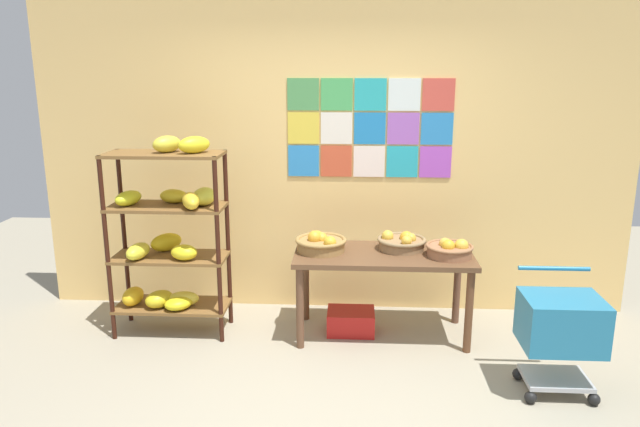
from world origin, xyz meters
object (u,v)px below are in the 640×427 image
(fruit_basket_back_left, at_px, (321,243))
(fruit_basket_left, at_px, (450,249))
(banana_shelf_unit, at_px, (169,234))
(fruit_basket_back_right, at_px, (402,242))
(produce_crate_under_table, at_px, (351,321))
(shopping_cart, at_px, (561,327))
(display_table, at_px, (383,264))

(fruit_basket_back_left, height_order, fruit_basket_left, fruit_basket_back_left)
(fruit_basket_back_left, bearing_deg, banana_shelf_unit, -177.49)
(fruit_basket_back_right, xyz_separation_m, produce_crate_under_table, (-0.40, -0.07, -0.67))
(banana_shelf_unit, xyz_separation_m, fruit_basket_back_left, (1.20, 0.05, -0.07))
(shopping_cart, bearing_deg, display_table, 130.68)
(produce_crate_under_table, bearing_deg, fruit_basket_left, -7.03)
(fruit_basket_back_right, xyz_separation_m, fruit_basket_back_left, (-0.65, -0.09, 0.00))
(display_table, height_order, fruit_basket_left, fruit_basket_left)
(display_table, bearing_deg, fruit_basket_back_right, 34.25)
(display_table, xyz_separation_m, shopping_cart, (1.13, -0.82, -0.13))
(shopping_cart, bearing_deg, fruit_basket_left, 115.90)
(fruit_basket_back_left, distance_m, produce_crate_under_table, 0.72)
(banana_shelf_unit, relative_size, shopping_cart, 1.99)
(fruit_basket_back_left, relative_size, shopping_cart, 0.51)
(fruit_basket_back_left, relative_size, fruit_basket_left, 1.12)
(banana_shelf_unit, distance_m, produce_crate_under_table, 1.63)
(fruit_basket_left, bearing_deg, fruit_basket_back_right, 155.08)
(banana_shelf_unit, height_order, fruit_basket_left, banana_shelf_unit)
(display_table, xyz_separation_m, produce_crate_under_table, (-0.25, 0.03, -0.51))
(fruit_basket_left, bearing_deg, shopping_cart, -50.84)
(fruit_basket_back_right, height_order, produce_crate_under_table, fruit_basket_back_right)
(fruit_basket_back_right, relative_size, fruit_basket_back_left, 0.96)
(display_table, xyz_separation_m, fruit_basket_back_right, (0.15, 0.10, 0.15))
(fruit_basket_back_right, bearing_deg, fruit_basket_left, -24.92)
(banana_shelf_unit, distance_m, display_table, 1.72)
(produce_crate_under_table, bearing_deg, shopping_cart, -31.72)
(produce_crate_under_table, bearing_deg, fruit_basket_back_right, 10.24)
(display_table, bearing_deg, shopping_cart, -36.07)
(fruit_basket_left, xyz_separation_m, shopping_cart, (0.62, -0.76, -0.28))
(fruit_basket_back_left, bearing_deg, display_table, -2.07)
(banana_shelf_unit, xyz_separation_m, shopping_cart, (2.83, -0.78, -0.36))
(fruit_basket_back_left, bearing_deg, produce_crate_under_table, 2.94)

